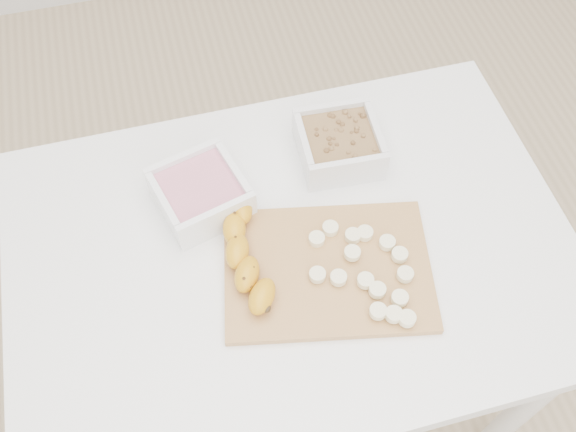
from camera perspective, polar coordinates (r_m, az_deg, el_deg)
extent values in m
plane|color=#C6AD89|center=(1.82, 0.25, -14.61)|extent=(3.50, 3.50, 0.00)
cube|color=white|center=(1.15, 0.38, -3.36)|extent=(1.00, 0.70, 0.04)
cylinder|color=white|center=(1.52, 20.23, -15.65)|extent=(0.05, 0.05, 0.71)
cylinder|color=white|center=(1.64, -17.53, -4.47)|extent=(0.05, 0.05, 0.71)
cylinder|color=white|center=(1.72, 12.08, 2.07)|extent=(0.05, 0.05, 0.71)
cube|color=white|center=(1.17, -7.77, 2.02)|extent=(0.18, 0.18, 0.07)
cube|color=#CE798F|center=(1.16, -7.79, 2.11)|extent=(0.15, 0.15, 0.04)
cube|color=white|center=(1.23, 4.55, 6.40)|extent=(0.16, 0.16, 0.07)
cube|color=brown|center=(1.22, 4.56, 6.48)|extent=(0.13, 0.13, 0.04)
cube|color=tan|center=(1.11, 3.53, -4.77)|extent=(0.40, 0.32, 0.01)
cylinder|color=#FBF0BD|center=(1.12, 2.57, -2.05)|extent=(0.03, 0.03, 0.01)
cylinder|color=#FBF0BD|center=(1.13, 3.78, -1.10)|extent=(0.03, 0.03, 0.01)
cylinder|color=#FBF0BD|center=(1.13, 5.79, -1.76)|extent=(0.03, 0.03, 0.01)
cylinder|color=#FBF0BD|center=(1.13, 6.86, -1.53)|extent=(0.03, 0.03, 0.01)
cylinder|color=#FBF0BD|center=(1.13, 8.81, -2.36)|extent=(0.03, 0.03, 0.01)
cylinder|color=#FBF0BD|center=(1.12, 9.89, -3.42)|extent=(0.03, 0.03, 0.01)
cylinder|color=#FBF0BD|center=(1.10, 10.37, -5.13)|extent=(0.03, 0.03, 0.01)
cylinder|color=#FBF0BD|center=(1.08, 2.63, -5.25)|extent=(0.03, 0.03, 0.01)
cylinder|color=#FBF0BD|center=(1.08, 4.51, -5.50)|extent=(0.03, 0.03, 0.01)
cylinder|color=#FBF0BD|center=(1.08, 6.90, -5.72)|extent=(0.03, 0.03, 0.01)
cylinder|color=#FBF0BD|center=(1.08, 7.95, -6.54)|extent=(0.03, 0.03, 0.01)
cylinder|color=#FBF0BD|center=(1.08, 9.90, -7.21)|extent=(0.03, 0.03, 0.01)
cylinder|color=#FBF0BD|center=(1.06, 10.54, -8.95)|extent=(0.03, 0.03, 0.01)
cylinder|color=#FBF0BD|center=(1.06, 9.39, -8.62)|extent=(0.03, 0.03, 0.01)
cylinder|color=#FBF0BD|center=(1.10, 5.73, -3.29)|extent=(0.03, 0.03, 0.01)
cylinder|color=#FBF0BD|center=(1.06, 8.00, -8.38)|extent=(0.03, 0.03, 0.01)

